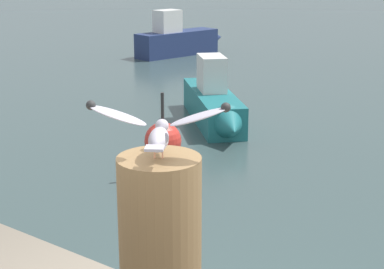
% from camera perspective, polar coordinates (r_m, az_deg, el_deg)
% --- Properties ---
extents(mooring_post, '(0.39, 0.39, 1.11)m').
position_cam_1_polar(mooring_post, '(3.04, -2.88, -12.05)').
color(mooring_post, brown).
rests_on(mooring_post, harbor_quay).
extents(seagull, '(0.58, 0.43, 0.26)m').
position_cam_1_polar(seagull, '(2.79, -3.07, 0.45)').
color(seagull, tan).
rests_on(seagull, mooring_post).
extents(boat_navy, '(1.47, 3.62, 1.52)m').
position_cam_1_polar(boat_navy, '(21.15, -0.96, 8.64)').
color(boat_navy, navy).
rests_on(boat_navy, ground_plane).
extents(boat_teal, '(3.00, 2.94, 1.32)m').
position_cam_1_polar(boat_teal, '(12.42, 2.10, 2.75)').
color(boat_teal, '#1E7075').
rests_on(boat_teal, ground_plane).
extents(channel_buoy, '(0.56, 0.56, 1.33)m').
position_cam_1_polar(channel_buoy, '(9.43, -2.66, -1.22)').
color(channel_buoy, red).
rests_on(channel_buoy, ground_plane).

